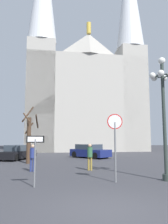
% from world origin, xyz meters
% --- Properties ---
extents(ground_plane, '(120.00, 120.00, 0.00)m').
position_xyz_m(ground_plane, '(0.00, 0.00, 0.00)').
color(ground_plane, '#38383D').
extents(cathedral, '(19.76, 14.90, 36.48)m').
position_xyz_m(cathedral, '(1.35, 31.28, 10.52)').
color(cathedral, '#ADA89E').
rests_on(cathedral, ground).
extents(stop_sign, '(0.70, 0.08, 3.07)m').
position_xyz_m(stop_sign, '(1.00, 3.92, 2.11)').
color(stop_sign, slate).
rests_on(stop_sign, ground).
extents(one_way_arrow_sign, '(0.72, 0.18, 2.05)m').
position_xyz_m(one_way_arrow_sign, '(-2.47, 3.10, 1.37)').
color(one_way_arrow_sign, slate).
rests_on(one_way_arrow_sign, ground).
extents(street_lamp, '(1.29, 1.16, 5.91)m').
position_xyz_m(street_lamp, '(3.43, 4.13, 3.82)').
color(street_lamp, '#2D3833').
rests_on(street_lamp, ground).
extents(bare_tree, '(1.34, 1.32, 4.59)m').
position_xyz_m(bare_tree, '(-4.28, 11.92, 2.05)').
color(bare_tree, '#473323').
rests_on(bare_tree, ground).
extents(parked_car_near_navy, '(4.18, 4.21, 1.36)m').
position_xyz_m(parked_car_near_navy, '(1.00, 16.84, 0.65)').
color(parked_car_near_navy, navy).
rests_on(parked_car_near_navy, ground).
extents(parked_car_far_black, '(3.06, 4.61, 1.35)m').
position_xyz_m(parked_car_far_black, '(-5.91, 15.39, 0.64)').
color(parked_car_far_black, black).
rests_on(parked_car_far_black, ground).
extents(pedestrian_walking, '(0.32, 0.32, 1.59)m').
position_xyz_m(pedestrian_walking, '(-3.27, 7.50, 0.95)').
color(pedestrian_walking, navy).
rests_on(pedestrian_walking, ground).
extents(pedestrian_standing, '(0.32, 0.32, 1.62)m').
position_xyz_m(pedestrian_standing, '(0.19, 7.76, 0.98)').
color(pedestrian_standing, olive).
rests_on(pedestrian_standing, ground).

